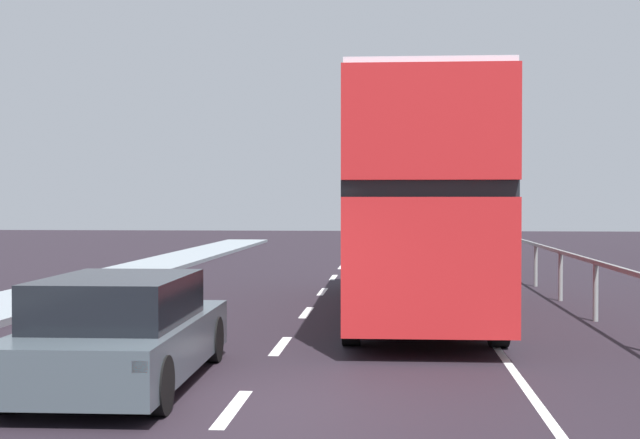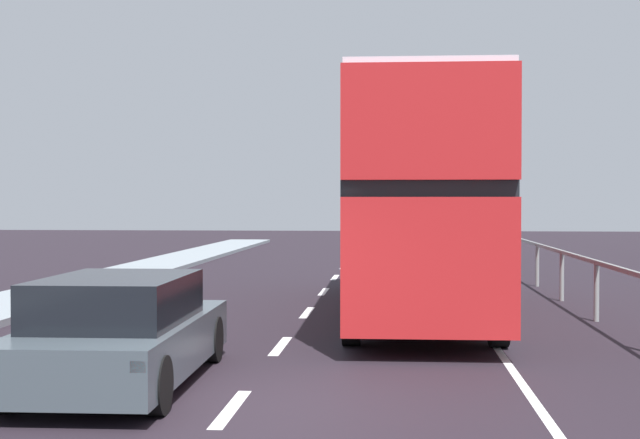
% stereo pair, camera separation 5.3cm
% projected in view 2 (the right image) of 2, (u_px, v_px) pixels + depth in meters
% --- Properties ---
extents(ground_plane, '(73.38, 120.00, 0.10)m').
position_uv_depth(ground_plane, '(237.00, 406.00, 10.06)').
color(ground_plane, black).
extents(lane_paint_markings, '(3.50, 46.00, 0.01)m').
position_uv_depth(lane_paint_markings, '(411.00, 310.00, 18.53)').
color(lane_paint_markings, silver).
rests_on(lane_paint_markings, ground).
extents(bridge_side_railing, '(0.10, 42.00, 1.16)m').
position_uv_depth(bridge_side_railing, '(578.00, 266.00, 18.54)').
color(bridge_side_railing, gray).
rests_on(bridge_side_railing, ground).
extents(double_decker_bus_red, '(2.71, 11.32, 4.31)m').
position_uv_depth(double_decker_bus_red, '(415.00, 200.00, 17.94)').
color(double_decker_bus_red, red).
rests_on(double_decker_bus_red, ground).
extents(hatchback_car_near, '(1.93, 4.58, 1.36)m').
position_uv_depth(hatchback_car_near, '(121.00, 332.00, 10.95)').
color(hatchback_car_near, '#434E55').
rests_on(hatchback_car_near, ground).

